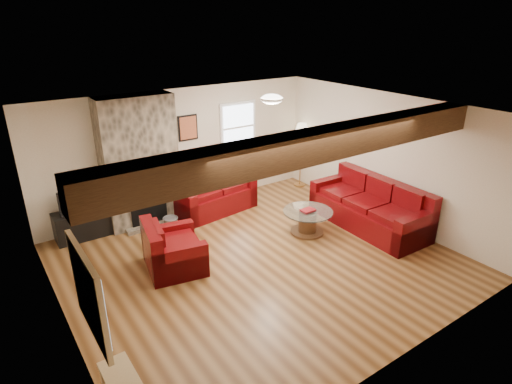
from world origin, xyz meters
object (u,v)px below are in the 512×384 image
at_px(sofa_three, 369,204).
at_px(tv_cabinet, 85,224).
at_px(coffee_table, 307,222).
at_px(armchair_red, 174,246).
at_px(television, 81,199).
at_px(floor_lamp, 302,133).
at_px(loveseat, 211,190).

xyz_separation_m(sofa_three, tv_cabinet, (-4.61, 2.68, -0.19)).
bearing_deg(coffee_table, armchair_red, 172.94).
bearing_deg(television, sofa_three, -30.13).
relative_size(sofa_three, floor_lamp, 1.55).
distance_m(sofa_three, coffee_table, 1.26).
height_order(loveseat, coffee_table, loveseat).
bearing_deg(tv_cabinet, loveseat, -6.86).
bearing_deg(loveseat, coffee_table, -70.12).
bearing_deg(television, loveseat, -6.86).
height_order(sofa_three, armchair_red, sofa_three).
xyz_separation_m(loveseat, television, (-2.50, 0.30, 0.31)).
bearing_deg(armchair_red, tv_cabinet, 36.58).
relative_size(coffee_table, floor_lamp, 0.61).
xyz_separation_m(coffee_table, television, (-3.46, 2.23, 0.53)).
relative_size(tv_cabinet, floor_lamp, 0.70).
xyz_separation_m(loveseat, tv_cabinet, (-2.50, 0.30, -0.19)).
bearing_deg(television, tv_cabinet, 0.00).
distance_m(tv_cabinet, television, 0.49).
height_order(sofa_three, television, television).
relative_size(tv_cabinet, television, 1.33).
bearing_deg(armchair_red, loveseat, -33.34).
bearing_deg(television, coffee_table, -32.80).
distance_m(sofa_three, television, 5.34).
bearing_deg(loveseat, tv_cabinet, 166.49).
height_order(coffee_table, floor_lamp, floor_lamp).
height_order(tv_cabinet, television, television).
bearing_deg(floor_lamp, loveseat, -179.25).
height_order(armchair_red, coffee_table, armchair_red).
bearing_deg(coffee_table, sofa_three, -21.22).
height_order(sofa_three, floor_lamp, floor_lamp).
distance_m(coffee_table, floor_lamp, 2.68).
xyz_separation_m(loveseat, floor_lamp, (2.44, 0.03, 0.85)).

